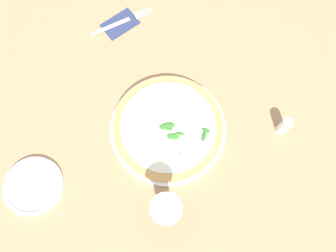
{
  "coord_description": "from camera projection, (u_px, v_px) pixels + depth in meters",
  "views": [
    {
      "loc": [
        -0.14,
        -0.27,
        0.93
      ],
      "look_at": [
        0.04,
        -0.04,
        0.03
      ],
      "focal_mm": 35.0,
      "sensor_mm": 36.0,
      "label": 1
    }
  ],
  "objects": [
    {
      "name": "ground_plane",
      "position": [
        150.0,
        126.0,
        0.98
      ],
      "size": [
        6.0,
        6.0,
        0.0
      ],
      "primitive_type": "plane",
      "color": "#9E7A56"
    },
    {
      "name": "pizza_arugula_main",
      "position": [
        168.0,
        127.0,
        0.96
      ],
      "size": [
        0.34,
        0.34,
        0.05
      ],
      "color": "white",
      "rests_on": "ground_plane"
    },
    {
      "name": "wine_glass",
      "position": [
        166.0,
        210.0,
        0.8
      ],
      "size": [
        0.08,
        0.08,
        0.15
      ],
      "color": "white",
      "rests_on": "ground_plane"
    },
    {
      "name": "napkin",
      "position": [
        120.0,
        24.0,
        1.08
      ],
      "size": [
        0.12,
        0.08,
        0.01
      ],
      "rotation": [
        0.0,
        0.0,
        -0.02
      ],
      "color": "navy",
      "rests_on": "ground_plane"
    },
    {
      "name": "fork",
      "position": [
        122.0,
        22.0,
        1.08
      ],
      "size": [
        0.21,
        0.06,
        0.0
      ],
      "rotation": [
        0.0,
        0.0,
        -0.21
      ],
      "color": "silver",
      "rests_on": "ground_plane"
    },
    {
      "name": "side_plate_white",
      "position": [
        33.0,
        185.0,
        0.91
      ],
      "size": [
        0.17,
        0.17,
        0.02
      ],
      "color": "white",
      "rests_on": "ground_plane"
    },
    {
      "name": "shaker_pepper",
      "position": [
        284.0,
        126.0,
        0.94
      ],
      "size": [
        0.03,
        0.03,
        0.07
      ],
      "color": "silver",
      "rests_on": "ground_plane"
    }
  ]
}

